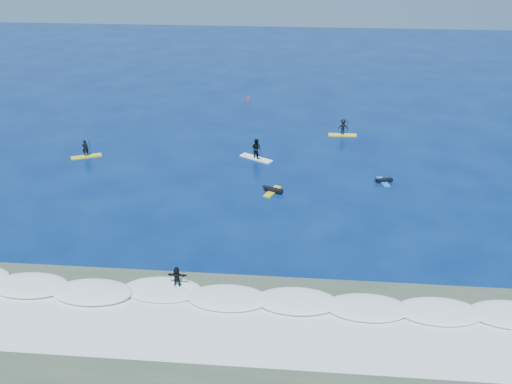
# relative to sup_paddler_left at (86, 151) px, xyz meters

# --- Properties ---
(ground) EXTENTS (160.00, 160.00, 0.00)m
(ground) POSITION_rel_sup_paddler_left_xyz_m (14.99, -10.31, -0.60)
(ground) COLOR #04184C
(ground) RESTS_ON ground
(shallow_water) EXTENTS (90.00, 13.00, 0.01)m
(shallow_water) POSITION_rel_sup_paddler_left_xyz_m (14.99, -24.31, -0.60)
(shallow_water) COLOR #344738
(shallow_water) RESTS_ON ground
(breaking_wave) EXTENTS (40.00, 6.00, 0.30)m
(breaking_wave) POSITION_rel_sup_paddler_left_xyz_m (14.99, -20.31, -0.60)
(breaking_wave) COLOR white
(breaking_wave) RESTS_ON ground
(whitewater) EXTENTS (34.00, 5.00, 0.02)m
(whitewater) POSITION_rel_sup_paddler_left_xyz_m (14.99, -23.31, -0.60)
(whitewater) COLOR silver
(whitewater) RESTS_ON ground
(sup_paddler_left) EXTENTS (2.78, 1.81, 1.93)m
(sup_paddler_left) POSITION_rel_sup_paddler_left_xyz_m (0.00, 0.00, 0.00)
(sup_paddler_left) COLOR yellow
(sup_paddler_left) RESTS_ON ground
(sup_paddler_center) EXTENTS (3.17, 2.35, 2.26)m
(sup_paddler_center) POSITION_rel_sup_paddler_left_xyz_m (15.71, 0.99, 0.24)
(sup_paddler_center) COLOR white
(sup_paddler_center) RESTS_ON ground
(sup_paddler_right) EXTENTS (2.82, 0.75, 1.97)m
(sup_paddler_right) POSITION_rel_sup_paddler_left_xyz_m (23.91, 7.91, 0.16)
(sup_paddler_right) COLOR yellow
(sup_paddler_right) RESTS_ON ground
(prone_paddler_near) EXTENTS (1.71, 2.28, 0.46)m
(prone_paddler_near) POSITION_rel_sup_paddler_left_xyz_m (17.67, -5.87, -0.45)
(prone_paddler_near) COLOR gold
(prone_paddler_near) RESTS_ON ground
(prone_paddler_far) EXTENTS (1.57, 2.05, 0.42)m
(prone_paddler_far) POSITION_rel_sup_paddler_left_xyz_m (26.81, -3.16, -0.46)
(prone_paddler_far) COLOR blue
(prone_paddler_far) RESTS_ON ground
(wave_surfer) EXTENTS (1.91, 0.58, 1.37)m
(wave_surfer) POSITION_rel_sup_paddler_left_xyz_m (12.85, -19.63, 0.18)
(wave_surfer) COLOR white
(wave_surfer) RESTS_ON breaking_wave
(marker_buoy) EXTENTS (0.28, 0.28, 0.68)m
(marker_buoy) POSITION_rel_sup_paddler_left_xyz_m (13.18, 18.41, -0.31)
(marker_buoy) COLOR red
(marker_buoy) RESTS_ON ground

